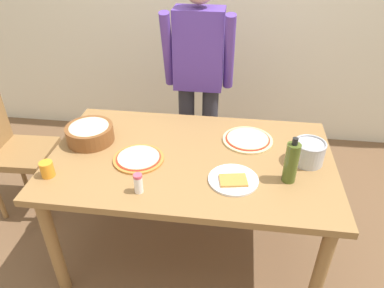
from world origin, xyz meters
TOP-DOWN VIEW (x-y plane):
  - ground at (0.00, 0.00)m, footprint 8.00×8.00m
  - dining_table at (0.00, 0.00)m, footprint 1.60×0.96m
  - person_cook at (-0.05, 0.76)m, footprint 0.49×0.25m
  - chair_wooden_left at (-1.32, 0.28)m, footprint 0.42×0.42m
  - pizza_raw_on_board at (0.32, 0.21)m, footprint 0.30×0.30m
  - pizza_cooked_on_tray at (-0.28, -0.07)m, footprint 0.28×0.28m
  - plate_with_slice at (0.25, -0.19)m, footprint 0.26×0.26m
  - popcorn_bowl at (-0.62, 0.08)m, footprint 0.28×0.28m
  - olive_oil_bottle at (0.53, -0.15)m, footprint 0.07×0.07m
  - steel_pot at (0.64, 0.03)m, footprint 0.17×0.17m
  - cup_orange at (-0.72, -0.27)m, footprint 0.07×0.07m
  - salt_shaker at (-0.21, -0.34)m, footprint 0.04×0.04m

SIDE VIEW (x-z plane):
  - ground at x=0.00m, z-range 0.00..0.00m
  - chair_wooden_left at x=-1.32m, z-range 0.07..1.02m
  - dining_table at x=0.00m, z-range 0.29..1.05m
  - plate_with_slice at x=0.25m, z-range 0.76..0.78m
  - pizza_raw_on_board at x=0.32m, z-range 0.76..0.78m
  - pizza_cooked_on_tray at x=-0.28m, z-range 0.76..0.78m
  - cup_orange at x=-0.72m, z-range 0.76..0.84m
  - salt_shaker at x=-0.21m, z-range 0.76..0.87m
  - popcorn_bowl at x=-0.62m, z-range 0.76..0.88m
  - steel_pot at x=0.64m, z-range 0.76..0.89m
  - olive_oil_bottle at x=0.53m, z-range 0.75..1.00m
  - person_cook at x=-0.05m, z-range 0.13..1.75m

